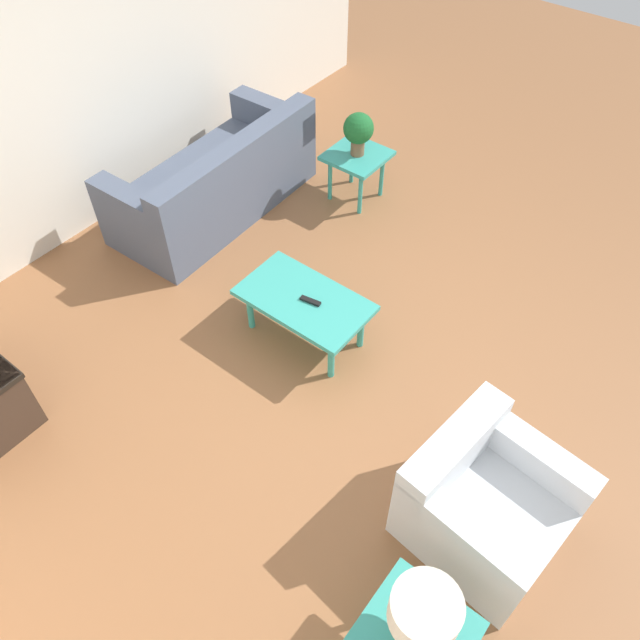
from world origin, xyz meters
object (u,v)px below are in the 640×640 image
side_table_plant (357,161)px  armchair (484,502)px  coffee_table (304,303)px  potted_plant (358,130)px  side_table_lamp (415,637)px  table_lamp (424,613)px  sofa (217,182)px

side_table_plant → armchair: bearing=138.5°
coffee_table → potted_plant: 1.86m
side_table_lamp → potted_plant: (2.60, -3.13, 0.32)m
table_lamp → coffee_table: bearing=-37.8°
side_table_lamp → potted_plant: size_ratio=1.31×
armchair → coffee_table: bearing=79.3°
armchair → side_table_lamp: (-0.08, 0.90, 0.11)m
side_table_plant → table_lamp: size_ratio=1.21×
coffee_table → side_table_plant: side_table_plant is taller
side_table_plant → side_table_lamp: (-2.60, 3.13, 0.00)m
side_table_lamp → table_lamp: (0.00, -0.00, 0.39)m
side_table_lamp → potted_plant: 4.08m
table_lamp → side_table_lamp: bearing=90.0°
side_table_plant → side_table_lamp: 4.07m
sofa → potted_plant: size_ratio=5.03×
armchair → side_table_plant: armchair is taller
coffee_table → sofa: bearing=-24.4°
coffee_table → side_table_lamp: side_table_lamp is taller
armchair → table_lamp: bearing=-168.7°
side_table_lamp → armchair: bearing=-85.1°
potted_plant → table_lamp: table_lamp is taller
sofa → table_lamp: size_ratio=4.68×
potted_plant → sofa: bearing=46.7°
armchair → coffee_table: (1.79, -0.55, 0.07)m
table_lamp → armchair: bearing=-85.1°
armchair → side_table_lamp: armchair is taller
armchair → side_table_plant: bearing=54.9°
potted_plant → table_lamp: size_ratio=0.93×
coffee_table → side_table_lamp: bearing=142.2°
armchair → table_lamp: size_ratio=2.13×
armchair → side_table_lamp: size_ratio=1.76×
potted_plant → side_table_lamp: bearing=129.7°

